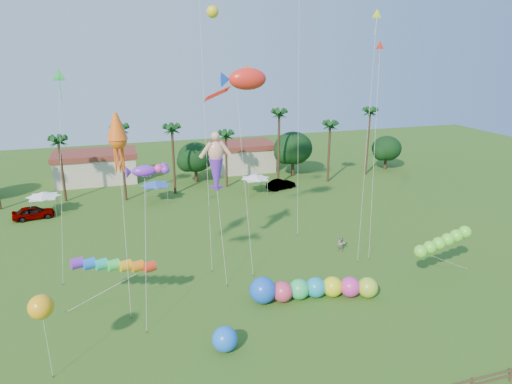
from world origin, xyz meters
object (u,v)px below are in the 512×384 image
object	(u,v)px
spectator_b	(341,244)
blue_ball	(225,339)
car_a	(33,212)
caterpillar_inflatable	(309,289)
car_b	(281,184)

from	to	relation	value
spectator_b	blue_ball	size ratio (longest dim) A/B	0.91
car_a	caterpillar_inflatable	xyz separation A→B (m)	(25.02, -27.70, 0.12)
car_a	car_b	bearing A→B (deg)	-94.47
spectator_b	caterpillar_inflatable	size ratio (longest dim) A/B	0.15
car_b	spectator_b	xyz separation A→B (m)	(-1.60, -22.47, 0.08)
car_b	blue_ball	xyz separation A→B (m)	(-17.12, -34.88, 0.16)
car_a	spectator_b	size ratio (longest dim) A/B	2.93
blue_ball	car_a	bearing A→B (deg)	117.19
caterpillar_inflatable	car_b	bearing A→B (deg)	84.71
car_a	car_b	distance (m)	33.82
caterpillar_inflatable	spectator_b	bearing A→B (deg)	58.41
car_a	blue_ball	bearing A→B (deg)	-161.64
car_b	caterpillar_inflatable	world-z (taller)	caterpillar_inflatable
car_b	blue_ball	size ratio (longest dim) A/B	2.50
spectator_b	caterpillar_inflatable	xyz separation A→B (m)	(-7.10, -7.79, 0.12)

